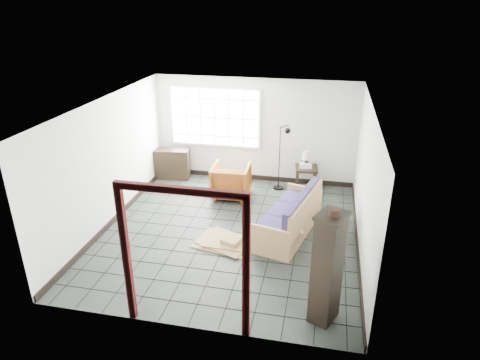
% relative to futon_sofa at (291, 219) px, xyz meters
% --- Properties ---
extents(ground, '(5.50, 5.50, 0.00)m').
position_rel_futon_sofa_xyz_m(ground, '(-1.20, -0.20, -0.33)').
color(ground, black).
rests_on(ground, ground).
extents(room_shell, '(5.02, 5.52, 2.61)m').
position_rel_futon_sofa_xyz_m(room_shell, '(-1.20, -0.17, 1.35)').
color(room_shell, silver).
rests_on(room_shell, ground).
extents(window_panel, '(2.32, 0.08, 1.52)m').
position_rel_futon_sofa_xyz_m(window_panel, '(-2.20, 2.50, 1.27)').
color(window_panel, silver).
rests_on(window_panel, ground).
extents(doorway_trim, '(1.80, 0.08, 2.20)m').
position_rel_futon_sofa_xyz_m(doorway_trim, '(-1.20, -2.90, 1.05)').
color(doorway_trim, '#3B0D0E').
rests_on(doorway_trim, ground).
extents(futon_sofa, '(1.23, 2.16, 0.90)m').
position_rel_futon_sofa_xyz_m(futon_sofa, '(0.00, 0.00, 0.00)').
color(futon_sofa, '#A36B49').
rests_on(futon_sofa, ground).
extents(armchair, '(0.88, 0.82, 0.87)m').
position_rel_futon_sofa_xyz_m(armchair, '(-1.55, 1.43, 0.11)').
color(armchair, brown).
rests_on(armchair, ground).
extents(side_table, '(0.58, 0.58, 0.58)m').
position_rel_futon_sofa_xyz_m(side_table, '(0.14, 2.20, 0.15)').
color(side_table, black).
rests_on(side_table, ground).
extents(table_lamp, '(0.30, 0.30, 0.39)m').
position_rel_futon_sofa_xyz_m(table_lamp, '(0.13, 2.25, 0.52)').
color(table_lamp, black).
rests_on(table_lamp, side_table).
extents(projector, '(0.32, 0.27, 0.10)m').
position_rel_futon_sofa_xyz_m(projector, '(0.10, 2.19, 0.30)').
color(projector, silver).
rests_on(projector, side_table).
extents(floor_lamp, '(0.44, 0.45, 1.68)m').
position_rel_futon_sofa_xyz_m(floor_lamp, '(-0.43, 2.01, 0.57)').
color(floor_lamp, black).
rests_on(floor_lamp, ground).
extents(console_shelf, '(1.04, 0.52, 0.78)m').
position_rel_futon_sofa_xyz_m(console_shelf, '(-3.35, 2.20, 0.06)').
color(console_shelf, black).
rests_on(console_shelf, ground).
extents(tall_shelf, '(0.52, 0.58, 1.73)m').
position_rel_futon_sofa_xyz_m(tall_shelf, '(0.70, -2.35, 0.55)').
color(tall_shelf, black).
rests_on(tall_shelf, ground).
extents(pot, '(0.18, 0.18, 0.11)m').
position_rel_futon_sofa_xyz_m(pot, '(0.71, -2.39, 1.46)').
color(pot, black).
rests_on(pot, tall_shelf).
extents(open_box, '(0.76, 0.41, 0.42)m').
position_rel_futon_sofa_xyz_m(open_box, '(-0.11, -0.39, -0.18)').
color(open_box, '#A98951').
rests_on(open_box, ground).
extents(cardboard_pile, '(1.25, 1.04, 0.16)m').
position_rel_futon_sofa_xyz_m(cardboard_pile, '(-1.17, -0.66, -0.28)').
color(cardboard_pile, '#A98951').
rests_on(cardboard_pile, ground).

